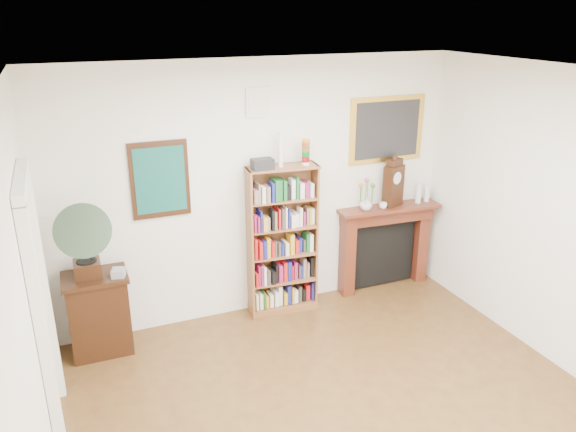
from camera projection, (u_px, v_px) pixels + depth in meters
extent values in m
cube|color=white|center=(395.00, 87.00, 3.39)|extent=(4.50, 5.00, 0.01)
cube|color=white|center=(259.00, 191.00, 6.05)|extent=(4.50, 0.01, 2.80)
cube|color=white|center=(27.00, 367.00, 3.07)|extent=(0.01, 5.00, 2.80)
cube|color=white|center=(45.00, 350.00, 3.84)|extent=(0.08, 0.08, 2.10)
cube|color=white|center=(44.00, 290.00, 4.66)|extent=(0.08, 0.08, 2.10)
cube|color=white|center=(21.00, 180.00, 3.88)|extent=(0.08, 1.02, 0.08)
cube|color=black|center=(160.00, 180.00, 5.57)|extent=(0.58, 0.03, 0.78)
cube|color=#115048|center=(160.00, 180.00, 5.55)|extent=(0.50, 0.01, 0.67)
cube|color=white|center=(258.00, 102.00, 5.70)|extent=(0.26, 0.03, 0.30)
cube|color=silver|center=(259.00, 103.00, 5.69)|extent=(0.22, 0.01, 0.26)
cube|color=gold|center=(387.00, 129.00, 6.40)|extent=(0.95, 0.03, 0.75)
cube|color=#262628|center=(388.00, 130.00, 6.38)|extent=(0.82, 0.01, 0.65)
cube|color=brown|center=(250.00, 246.00, 6.04)|extent=(0.05, 0.27, 1.69)
cube|color=brown|center=(314.00, 236.00, 6.31)|extent=(0.05, 0.27, 1.69)
cube|color=brown|center=(282.00, 167.00, 5.89)|extent=(0.80, 0.35, 0.02)
cube|color=brown|center=(283.00, 305.00, 6.46)|extent=(0.80, 0.35, 0.07)
cube|color=brown|center=(278.00, 236.00, 6.29)|extent=(0.77, 0.09, 1.69)
cube|color=brown|center=(283.00, 280.00, 6.34)|extent=(0.75, 0.33, 0.02)
cube|color=brown|center=(283.00, 254.00, 6.23)|extent=(0.75, 0.33, 0.02)
cube|color=brown|center=(282.00, 227.00, 6.12)|extent=(0.75, 0.33, 0.02)
cube|color=brown|center=(282.00, 199.00, 6.01)|extent=(0.75, 0.33, 0.02)
cube|color=black|center=(99.00, 314.00, 5.54)|extent=(0.62, 0.45, 0.84)
cube|color=#491B11|center=(347.00, 255.00, 6.64)|extent=(0.15, 0.19, 1.02)
cube|color=#491B11|center=(420.00, 242.00, 7.00)|extent=(0.15, 0.19, 1.02)
cube|color=#491B11|center=(387.00, 215.00, 6.67)|extent=(1.17, 0.26, 0.17)
cube|color=#491B11|center=(389.00, 208.00, 6.60)|extent=(1.27, 0.38, 0.04)
cube|color=black|center=(382.00, 252.00, 6.90)|extent=(0.85, 0.09, 0.82)
cube|color=black|center=(87.00, 269.00, 5.36)|extent=(0.25, 0.25, 0.15)
cylinder|color=black|center=(86.00, 261.00, 5.33)|extent=(0.19, 0.19, 0.01)
cone|color=#314734|center=(83.00, 234.00, 5.08)|extent=(0.50, 0.62, 0.64)
cube|color=#B4B3C0|center=(118.00, 273.00, 5.36)|extent=(0.15, 0.15, 0.08)
cube|color=black|center=(393.00, 186.00, 6.55)|extent=(0.28, 0.21, 0.49)
cylinder|color=white|center=(397.00, 178.00, 6.45)|extent=(0.14, 0.07, 0.14)
cube|color=black|center=(395.00, 163.00, 6.45)|extent=(0.21, 0.17, 0.09)
imported|color=silver|center=(366.00, 204.00, 6.46)|extent=(0.18, 0.18, 0.15)
imported|color=silver|center=(383.00, 206.00, 6.52)|extent=(0.12, 0.12, 0.07)
cylinder|color=silver|center=(418.00, 193.00, 6.68)|extent=(0.07, 0.07, 0.24)
cylinder|color=silver|center=(427.00, 193.00, 6.74)|extent=(0.06, 0.06, 0.20)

